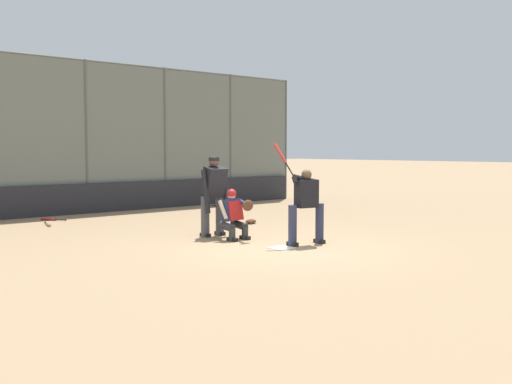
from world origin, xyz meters
name	(u,v)px	position (x,y,z in m)	size (l,w,h in m)	color
ground_plane	(281,248)	(0.00, 0.00, 0.00)	(160.00, 160.00, 0.00)	#9E7F5B
home_plate_marker	(281,248)	(0.00, 0.00, 0.01)	(0.43, 0.43, 0.01)	white
backstop_fence	(86,134)	(0.00, -8.67, 2.42)	(16.89, 0.08, 4.67)	#515651
padding_wall	(89,198)	(0.00, -8.57, 0.46)	(16.47, 0.18, 0.91)	#28282D
bleachers_beyond	(139,192)	(-3.02, -10.82, 0.38)	(11.77, 1.95, 1.16)	slate
batter_at_plate	(306,204)	(-0.68, 0.01, 0.84)	(0.92, 0.71, 2.09)	#2D334C
catcher_behind_plate	(234,214)	(0.01, -1.47, 0.57)	(0.58, 0.69, 1.10)	#333333
umpire_home	(214,193)	(0.02, -2.18, 0.96)	(0.73, 0.44, 1.79)	#4C4C51
spare_bat_near_backstop	(48,225)	(2.14, -6.42, 0.03)	(0.23, 0.79, 0.07)	black
spare_bat_by_padding	(245,206)	(-4.85, -6.95, 0.03)	(0.29, 0.80, 0.07)	black
spare_bat_third_base_side	(219,205)	(-4.37, -7.76, 0.03)	(0.90, 0.13, 0.07)	black
spare_bat_first_base_side	(50,219)	(1.66, -7.48, 0.03)	(0.47, 0.70, 0.07)	black
fielding_glove_on_dirt	(251,222)	(-2.06, -3.35, 0.06)	(0.33, 0.25, 0.12)	#56331E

